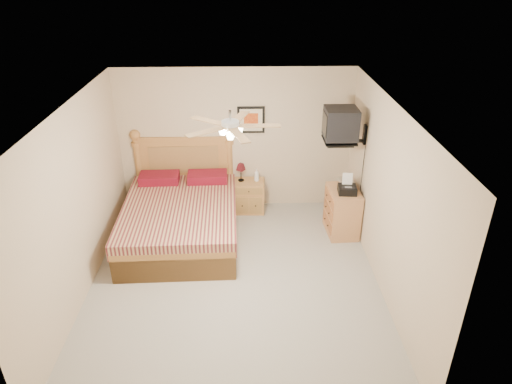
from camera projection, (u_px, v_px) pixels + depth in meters
floor at (235, 281)px, 6.43m from camera, size 4.50×4.50×0.00m
ceiling at (230, 109)px, 5.28m from camera, size 4.00×4.50×0.04m
wall_back at (235, 140)px, 7.85m from camera, size 4.00×0.04×2.50m
wall_front at (228, 331)px, 3.86m from camera, size 4.00×0.04×2.50m
wall_left at (76, 205)px, 5.81m from camera, size 0.04×4.50×2.50m
wall_right at (387, 201)px, 5.90m from camera, size 0.04×4.50×2.50m
bed at (179, 198)px, 7.07m from camera, size 1.79×2.31×1.47m
nightstand at (249, 196)px, 8.09m from camera, size 0.54×0.42×0.57m
table_lamp at (241, 172)px, 7.91m from camera, size 0.20×0.20×0.33m
lotion_bottle at (257, 175)px, 7.93m from camera, size 0.11×0.11×0.22m
framed_picture at (251, 120)px, 7.67m from camera, size 0.46×0.04×0.46m
dresser at (342, 211)px, 7.39m from camera, size 0.50×0.69×0.78m
fax_machine at (348, 184)px, 7.06m from camera, size 0.30×0.32×0.30m
magazine_lower at (340, 182)px, 7.43m from camera, size 0.25×0.29×0.02m
magazine_upper at (341, 181)px, 7.43m from camera, size 0.26×0.32×0.02m
wall_tv at (351, 126)px, 6.83m from camera, size 0.56×0.46×0.58m
ceiling_fan at (230, 126)px, 5.17m from camera, size 1.14×1.14×0.28m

